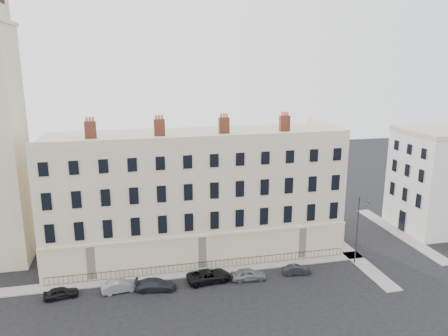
% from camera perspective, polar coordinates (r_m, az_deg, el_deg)
% --- Properties ---
extents(ground, '(160.00, 160.00, 0.00)m').
position_cam_1_polar(ground, '(49.24, 5.57, -15.23)').
color(ground, black).
rests_on(ground, ground).
extents(terrace, '(36.22, 12.22, 17.00)m').
position_cam_1_polar(terrace, '(55.73, -3.98, -3.25)').
color(terrace, '#C3B491').
rests_on(terrace, ground).
extents(adjacent_building, '(10.00, 10.00, 14.00)m').
position_cam_1_polar(adjacent_building, '(69.32, 26.07, -1.65)').
color(adjacent_building, silver).
rests_on(adjacent_building, ground).
extents(pavement_terrace, '(48.00, 2.00, 0.12)m').
position_cam_1_polar(pavement_terrace, '(51.71, -7.15, -13.69)').
color(pavement_terrace, gray).
rests_on(pavement_terrace, ground).
extents(pavement_east_return, '(2.00, 24.00, 0.12)m').
position_cam_1_polar(pavement_east_return, '(60.57, 15.06, -9.78)').
color(pavement_east_return, gray).
rests_on(pavement_east_return, ground).
extents(pavement_adjacent, '(2.00, 20.00, 0.12)m').
position_cam_1_polar(pavement_adjacent, '(67.13, 21.92, -7.95)').
color(pavement_adjacent, gray).
rests_on(pavement_adjacent, ground).
extents(railings, '(35.00, 0.04, 0.96)m').
position_cam_1_polar(railings, '(52.29, -2.74, -12.65)').
color(railings, black).
rests_on(railings, ground).
extents(car_a, '(3.63, 1.89, 1.18)m').
position_cam_1_polar(car_a, '(49.78, -20.52, -15.01)').
color(car_a, black).
rests_on(car_a, ground).
extents(car_b, '(4.03, 1.91, 1.27)m').
position_cam_1_polar(car_b, '(49.20, -13.42, -14.76)').
color(car_b, slate).
rests_on(car_b, ground).
extents(car_c, '(4.60, 2.42, 1.27)m').
position_cam_1_polar(car_c, '(48.75, -8.90, -14.81)').
color(car_c, black).
rests_on(car_c, ground).
extents(car_d, '(5.15, 2.77, 1.37)m').
position_cam_1_polar(car_d, '(49.82, -1.98, -13.90)').
color(car_d, black).
rests_on(car_d, ground).
extents(car_e, '(4.02, 1.83, 1.34)m').
position_cam_1_polar(car_e, '(50.22, 3.22, -13.70)').
color(car_e, slate).
rests_on(car_e, ground).
extents(car_f, '(3.32, 1.38, 1.07)m').
position_cam_1_polar(car_f, '(52.10, 9.48, -12.97)').
color(car_f, black).
rests_on(car_f, ground).
extents(streetlamp, '(0.52, 1.81, 8.46)m').
position_cam_1_polar(streetlamp, '(54.42, 17.10, -7.43)').
color(streetlamp, '#333439').
rests_on(streetlamp, ground).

